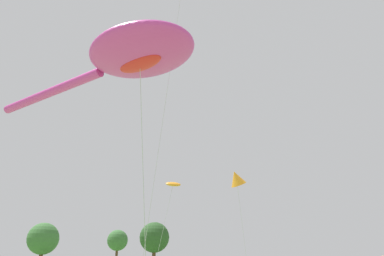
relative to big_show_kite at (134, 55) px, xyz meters
The scene contains 6 objects.
big_show_kite is the anchor object (origin of this frame).
small_kite_triangle_green 13.43m from the big_show_kite, 47.32° to the left, with size 1.89×1.45×7.60m.
small_kite_box_yellow 17.04m from the big_show_kite, 30.71° to the left, with size 2.16×1.33×9.20m.
tree_shrub_far 66.51m from the big_show_kite, 63.79° to the left, with size 4.18×4.18×8.87m.
tree_broad_distant 55.37m from the big_show_kite, 57.10° to the left, with size 5.31×5.31×9.26m.
tree_pine_center 51.15m from the big_show_kite, 76.91° to the left, with size 4.88×4.88×8.21m.
Camera 1 is at (-10.00, -4.82, 1.35)m, focal length 35.39 mm.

